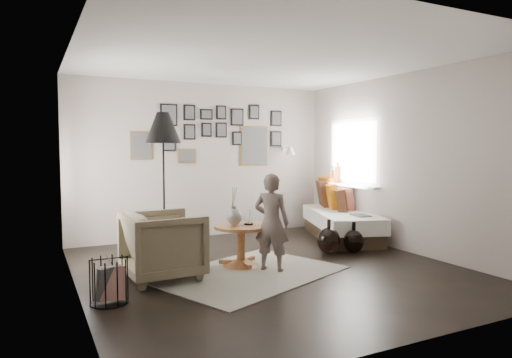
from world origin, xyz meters
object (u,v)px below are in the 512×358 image
demijohn_small (354,241)px  demijohn_large (329,240)px  armchair (163,245)px  child (271,222)px  pedestal_table (241,247)px  vase (234,214)px  magazine_basket (109,281)px  floor_lamp (163,134)px  daybed (338,218)px

demijohn_small → demijohn_large: bearing=161.1°
armchair → child: child is taller
pedestal_table → vase: 0.44m
armchair → magazine_basket: size_ratio=1.94×
pedestal_table → floor_lamp: size_ratio=0.34×
magazine_basket → demijohn_small: demijohn_small is taller
child → floor_lamp: bearing=5.7°
vase → floor_lamp: size_ratio=0.25×
pedestal_table → floor_lamp: floor_lamp is taller
vase → demijohn_small: bearing=-1.7°
magazine_basket → child: (1.97, 0.31, 0.39)m
daybed → magazine_basket: daybed is taller
pedestal_table → daybed: size_ratio=0.31×
pedestal_table → demijohn_large: bearing=3.5°
armchair → demijohn_small: armchair is taller
pedestal_table → child: size_ratio=0.56×
demijohn_small → child: bearing=-168.0°
pedestal_table → magazine_basket: bearing=-158.7°
magazine_basket → child: size_ratio=0.37×
magazine_basket → demijohn_small: (3.50, 0.64, -0.05)m
daybed → demijohn_small: (-0.50, -1.04, -0.15)m
demijohn_large → child: 1.32m
vase → floor_lamp: 1.39m
pedestal_table → magazine_basket: (-1.72, -0.67, -0.03)m
demijohn_large → floor_lamp: bearing=167.4°
armchair → child: bearing=-105.2°
child → armchair: bearing=34.4°
floor_lamp → vase: bearing=-37.2°
floor_lamp → demijohn_small: size_ratio=4.38×
pedestal_table → demijohn_small: pedestal_table is taller
vase → demijohn_small: vase is taller
pedestal_table → daybed: daybed is taller
demijohn_large → vase: bearing=-177.5°
floor_lamp → magazine_basket: floor_lamp is taller
demijohn_large → demijohn_small: 0.37m
pedestal_table → daybed: 2.48m
armchair → floor_lamp: (0.19, 0.66, 1.31)m
demijohn_small → daybed: bearing=64.4°
magazine_basket → demijohn_large: demijohn_large is taller
child → pedestal_table: bearing=-8.2°
floor_lamp → child: bearing=-41.3°
pedestal_table → armchair: 1.04m
armchair → vase: bearing=-87.0°
daybed → floor_lamp: floor_lamp is taller
pedestal_table → vase: (-0.08, 0.02, 0.44)m
vase → magazine_basket: (-1.64, -0.69, -0.47)m
armchair → demijohn_large: 2.46m
vase → magazine_basket: 1.84m
pedestal_table → demijohn_large: pedestal_table is taller
pedestal_table → demijohn_large: size_ratio=1.37×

